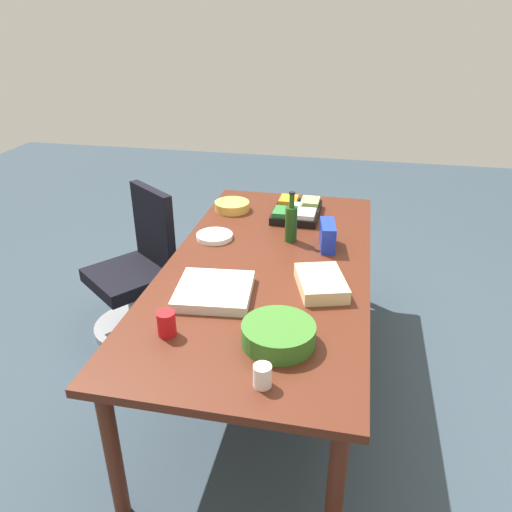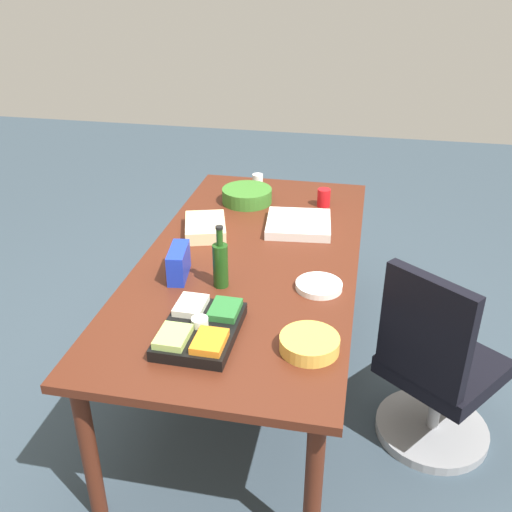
% 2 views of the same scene
% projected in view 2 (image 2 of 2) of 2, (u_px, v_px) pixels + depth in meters
% --- Properties ---
extents(ground_plane, '(10.00, 10.00, 0.00)m').
position_uv_depth(ground_plane, '(252.00, 373.00, 3.37)').
color(ground_plane, '#32414C').
extents(conference_table, '(2.29, 1.10, 0.77)m').
position_uv_depth(conference_table, '(251.00, 267.00, 3.04)').
color(conference_table, '#4C2012').
rests_on(conference_table, ground).
extents(office_chair, '(0.67, 0.67, 1.00)m').
position_uv_depth(office_chair, '(435.00, 379.00, 2.75)').
color(office_chair, gray).
rests_on(office_chair, ground).
extents(pizza_box, '(0.39, 0.39, 0.05)m').
position_uv_depth(pizza_box, '(299.00, 224.00, 3.30)').
color(pizza_box, silver).
rests_on(pizza_box, conference_table).
extents(veggie_tray, '(0.42, 0.31, 0.09)m').
position_uv_depth(veggie_tray, '(200.00, 328.00, 2.37)').
color(veggie_tray, black).
rests_on(veggie_tray, conference_table).
extents(paper_cup, '(0.09, 0.09, 0.09)m').
position_uv_depth(paper_cup, '(258.00, 181.00, 3.86)').
color(paper_cup, white).
rests_on(paper_cup, conference_table).
extents(sheet_cake, '(0.37, 0.30, 0.07)m').
position_uv_depth(sheet_cake, '(205.00, 227.00, 3.24)').
color(sheet_cake, beige).
rests_on(sheet_cake, conference_table).
extents(wine_bottle, '(0.08, 0.08, 0.31)m').
position_uv_depth(wine_bottle, '(220.00, 263.00, 2.69)').
color(wine_bottle, '#1B4515').
rests_on(wine_bottle, conference_table).
extents(chip_bag_blue, '(0.23, 0.11, 0.15)m').
position_uv_depth(chip_bag_blue, '(179.00, 263.00, 2.79)').
color(chip_bag_blue, '#1A34BE').
rests_on(chip_bag_blue, conference_table).
extents(paper_plate_stack, '(0.24, 0.24, 0.03)m').
position_uv_depth(paper_plate_stack, '(319.00, 286.00, 2.71)').
color(paper_plate_stack, white).
rests_on(paper_plate_stack, conference_table).
extents(salad_bowl, '(0.35, 0.35, 0.09)m').
position_uv_depth(salad_bowl, '(247.00, 196.00, 3.63)').
color(salad_bowl, '#367026').
rests_on(salad_bowl, conference_table).
extents(red_solo_cup, '(0.10, 0.10, 0.11)m').
position_uv_depth(red_solo_cup, '(324.00, 198.00, 3.57)').
color(red_solo_cup, red).
rests_on(red_solo_cup, conference_table).
extents(chip_bowl, '(0.25, 0.25, 0.06)m').
position_uv_depth(chip_bowl, '(309.00, 344.00, 2.29)').
color(chip_bowl, gold).
rests_on(chip_bowl, conference_table).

